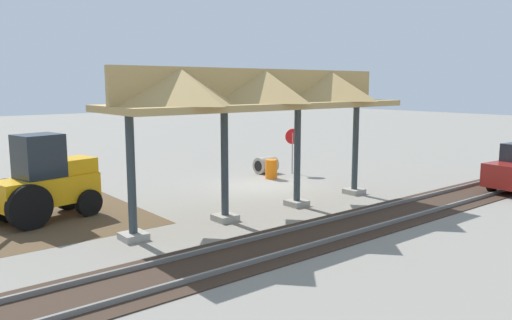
{
  "coord_description": "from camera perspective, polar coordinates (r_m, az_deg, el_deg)",
  "views": [
    {
      "loc": [
        13.59,
        16.54,
        4.38
      ],
      "look_at": [
        2.03,
        2.28,
        1.6
      ],
      "focal_mm": 35.0,
      "sensor_mm": 36.0,
      "label": 1
    }
  ],
  "objects": [
    {
      "name": "dirt_work_zone",
      "position": [
        18.0,
        -26.32,
        -6.38
      ],
      "size": [
        8.19,
        7.0,
        0.01
      ],
      "primitive_type": "cube",
      "color": "brown",
      "rests_on": "ground"
    },
    {
      "name": "stop_sign",
      "position": [
        24.67,
        4.19,
        2.13
      ],
      "size": [
        0.72,
        0.29,
        2.23
      ],
      "color": "gray",
      "rests_on": "ground"
    },
    {
      "name": "platform_canopy",
      "position": [
        16.76,
        0.83,
        7.82
      ],
      "size": [
        10.83,
        3.2,
        4.9
      ],
      "color": "#9E998E",
      "rests_on": "ground"
    },
    {
      "name": "traffic_barrel",
      "position": [
        23.43,
        1.75,
        -1.05
      ],
      "size": [
        0.56,
        0.56,
        0.9
      ],
      "primitive_type": "cylinder",
      "color": "orange",
      "rests_on": "ground"
    },
    {
      "name": "backhoe",
      "position": [
        17.55,
        -23.26,
        -2.33
      ],
      "size": [
        5.35,
        2.3,
        2.82
      ],
      "color": "orange",
      "rests_on": "ground"
    },
    {
      "name": "rail_tracks",
      "position": [
        17.35,
        14.61,
        -6.2
      ],
      "size": [
        60.0,
        2.58,
        0.15
      ],
      "color": "slate",
      "rests_on": "ground"
    },
    {
      "name": "ground_plane",
      "position": [
        21.85,
        0.38,
        -2.95
      ],
      "size": [
        120.0,
        120.0,
        0.0
      ],
      "primitive_type": "plane",
      "color": "gray"
    },
    {
      "name": "concrete_pipe",
      "position": [
        24.85,
        1.13,
        -0.57
      ],
      "size": [
        1.09,
        0.88,
        0.83
      ],
      "color": "#9E9384",
      "rests_on": "ground"
    }
  ]
}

